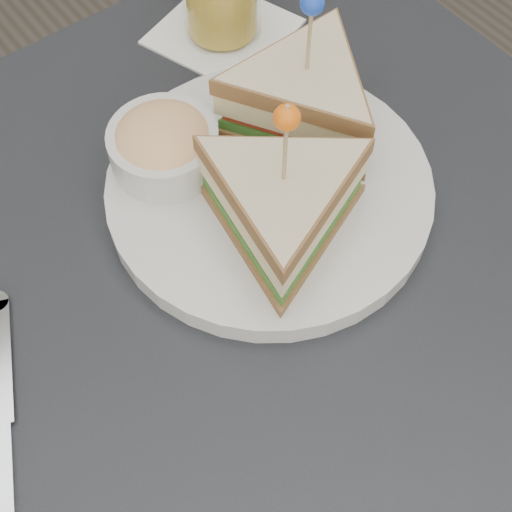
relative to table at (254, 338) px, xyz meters
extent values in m
plane|color=#3F3833|center=(0.00, 0.00, -0.67)|extent=(3.50, 3.50, 0.00)
cube|color=black|center=(0.00, 0.00, 0.06)|extent=(0.80, 0.80, 0.03)
cylinder|color=black|center=(0.35, 0.35, -0.31)|extent=(0.04, 0.04, 0.72)
cylinder|color=silver|center=(0.08, 0.08, 0.08)|extent=(0.34, 0.34, 0.02)
cylinder|color=silver|center=(0.08, 0.08, 0.10)|extent=(0.34, 0.34, 0.01)
cylinder|color=tan|center=(0.05, 0.03, 0.21)|extent=(0.00, 0.00, 0.09)
sphere|color=#D7590D|center=(0.05, 0.03, 0.24)|extent=(0.02, 0.02, 0.02)
cylinder|color=tan|center=(0.14, 0.11, 0.21)|extent=(0.00, 0.00, 0.09)
sphere|color=#1639A9|center=(0.14, 0.11, 0.24)|extent=(0.02, 0.02, 0.02)
cylinder|color=silver|center=(0.02, 0.16, 0.12)|extent=(0.11, 0.11, 0.04)
ellipsoid|color=#E0B772|center=(0.02, 0.16, 0.13)|extent=(0.10, 0.10, 0.04)
cube|color=silver|center=(-0.24, 0.00, 0.08)|extent=(0.05, 0.09, 0.01)
cube|color=white|center=(0.17, 0.29, 0.08)|extent=(0.17, 0.17, 0.00)
camera|label=1|loc=(-0.17, -0.23, 0.62)|focal=50.00mm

